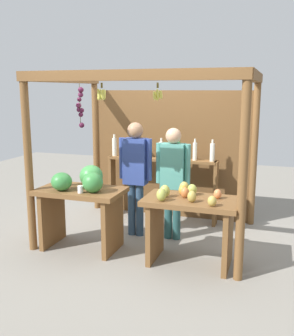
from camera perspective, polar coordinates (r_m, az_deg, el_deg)
ground_plane at (r=5.72m, az=0.63°, el=-9.75°), size 12.00×12.00×0.00m
market_stall at (r=5.78m, az=1.90°, el=4.25°), size 2.76×2.04×2.28m
fruit_counter_left at (r=5.12m, az=-9.44°, el=-4.15°), size 1.11×0.64×1.09m
fruit_counter_right at (r=4.68m, az=6.28°, el=-6.92°), size 1.11×0.64×0.95m
bottle_shelf_unit at (r=6.17m, az=2.13°, el=-0.41°), size 1.76×0.22×1.35m
vendor_man at (r=5.46m, az=-1.69°, el=-0.11°), size 0.48×0.22×1.62m
vendor_woman at (r=5.34m, az=3.80°, el=-0.87°), size 0.48×0.21×1.56m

